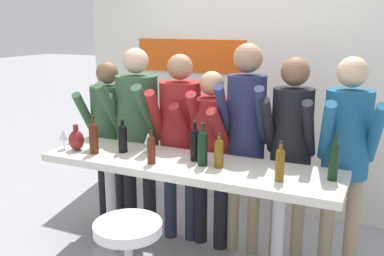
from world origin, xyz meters
TOP-DOWN VIEW (x-y plane):
  - back_wall at (-0.01, 1.58)m, footprint 3.96×0.12m
  - tasting_table at (0.00, 0.00)m, footprint 2.36×0.62m
  - bar_stool at (-0.11, -0.68)m, footprint 0.48×0.48m
  - person_far_left at (-1.11, 0.54)m, footprint 0.46×0.56m
  - person_left at (-0.74, 0.48)m, footprint 0.48×0.58m
  - person_center_left at (-0.31, 0.51)m, footprint 0.51×0.61m
  - person_center at (-0.01, 0.51)m, footprint 0.52×0.60m
  - person_center_right at (0.31, 0.51)m, footprint 0.43×0.58m
  - person_right at (0.69, 0.53)m, footprint 0.40×0.53m
  - person_far_right at (1.11, 0.50)m, footprint 0.49×0.61m
  - wine_bottle_0 at (0.27, -0.02)m, footprint 0.07×0.07m
  - wine_bottle_1 at (0.14, -0.02)m, footprint 0.08×0.08m
  - wine_bottle_2 at (1.07, 0.06)m, footprint 0.07×0.07m
  - wine_bottle_3 at (-0.23, -0.15)m, footprint 0.06×0.06m
  - wine_bottle_4 at (0.04, 0.06)m, footprint 0.07×0.07m
  - wine_bottle_5 at (-0.60, 0.01)m, footprint 0.08×0.08m
  - wine_bottle_6 at (0.75, -0.11)m, footprint 0.06×0.06m
  - wine_bottle_7 at (-0.79, -0.11)m, footprint 0.07×0.07m
  - wine_glass_0 at (-1.10, -0.13)m, footprint 0.07×0.07m
  - wine_glass_1 at (-0.38, 0.07)m, footprint 0.07×0.07m
  - decorative_vase at (-0.99, -0.10)m, footprint 0.13×0.13m

SIDE VIEW (x-z plane):
  - bar_stool at x=-0.11m, z-range 0.13..0.85m
  - tasting_table at x=0.00m, z-range 0.34..1.30m
  - person_center at x=-0.01m, z-range 0.18..1.79m
  - person_far_left at x=-1.11m, z-range 0.20..1.85m
  - decorative_vase at x=-0.99m, z-range 0.94..1.16m
  - wine_bottle_3 at x=-0.23m, z-range 0.95..1.21m
  - wine_bottle_0 at x=0.27m, z-range 0.95..1.21m
  - person_center_left at x=-0.31m, z-range 0.21..1.96m
  - wine_glass_0 at x=-1.10m, z-range 1.00..1.17m
  - wine_glass_1 at x=-0.38m, z-range 1.00..1.17m
  - wine_bottle_6 at x=0.75m, z-range 0.95..1.23m
  - wine_bottle_5 at x=-0.60m, z-range 0.95..1.23m
  - person_right at x=0.69m, z-range 0.22..1.97m
  - wine_bottle_4 at x=0.04m, z-range 0.94..1.26m
  - person_far_right at x=1.11m, z-range 0.22..1.99m
  - wine_bottle_2 at x=1.07m, z-range 0.94..1.26m
  - wine_bottle_7 at x=-0.79m, z-range 0.95..1.26m
  - person_left at x=-0.74m, z-range 0.21..2.00m
  - wine_bottle_1 at x=0.14m, z-range 0.95..1.27m
  - person_center_right at x=0.31m, z-range 0.24..2.10m
  - back_wall at x=-0.01m, z-range 0.00..2.44m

